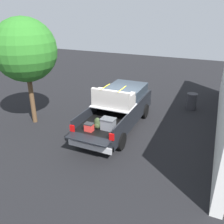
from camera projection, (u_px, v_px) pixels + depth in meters
name	position (u px, v px, depth m)	size (l,w,h in m)	color
ground_plane	(117.00, 128.00, 11.93)	(40.00, 40.00, 0.00)	black
pickup_truck	(120.00, 108.00, 11.85)	(6.05, 2.06, 2.23)	black
tree_background	(25.00, 50.00, 11.09)	(2.99, 2.99, 5.22)	brown
trash_can	(192.00, 101.00, 13.92)	(0.60, 0.60, 0.98)	#2D2D33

